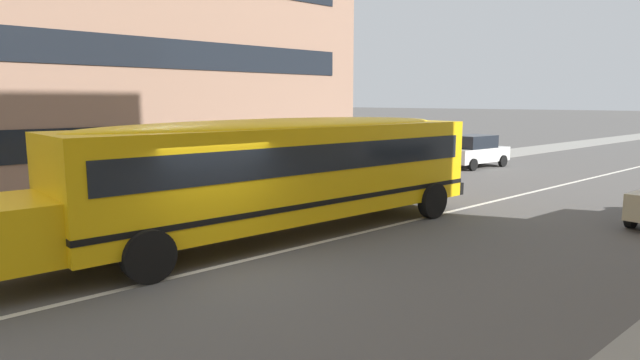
% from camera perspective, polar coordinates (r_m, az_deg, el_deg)
% --- Properties ---
extents(ground_plane, '(400.00, 400.00, 0.00)m').
position_cam_1_polar(ground_plane, '(11.28, -10.62, -9.05)').
color(ground_plane, '#54514F').
extents(sidewalk_far, '(120.00, 3.00, 0.01)m').
position_cam_1_polar(sidewalk_far, '(18.61, -24.00, -2.68)').
color(sidewalk_far, gray).
rests_on(sidewalk_far, ground_plane).
extents(lane_centreline, '(110.00, 0.16, 0.01)m').
position_cam_1_polar(lane_centreline, '(11.28, -10.62, -9.04)').
color(lane_centreline, silver).
rests_on(lane_centreline, ground_plane).
extents(school_bus, '(13.20, 3.27, 2.94)m').
position_cam_1_polar(school_bus, '(13.31, -4.26, 1.45)').
color(school_bus, yellow).
rests_on(school_bus, ground_plane).
extents(parked_car_white_by_hydrant, '(3.98, 2.04, 1.64)m').
position_cam_1_polar(parked_car_white_by_hydrant, '(28.38, 16.12, 3.03)').
color(parked_car_white_by_hydrant, silver).
rests_on(parked_car_white_by_hydrant, ground_plane).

